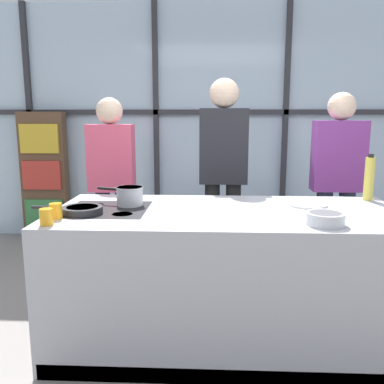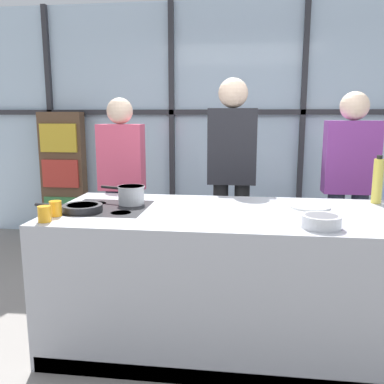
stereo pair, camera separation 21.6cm
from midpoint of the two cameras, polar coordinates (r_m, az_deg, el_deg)
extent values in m
plane|color=gray|center=(2.95, 6.80, -19.92)|extent=(18.00, 18.00, 0.00)
cube|color=silver|center=(4.95, 7.44, 9.44)|extent=(6.40, 0.04, 2.80)
cube|color=#2D2D33|center=(4.90, 7.48, 11.07)|extent=(6.40, 0.06, 0.06)
cube|color=#2D2D33|center=(5.41, -18.09, 9.11)|extent=(0.06, 0.06, 2.80)
cube|color=#2D2D33|center=(4.96, -1.59, 9.53)|extent=(0.06, 0.06, 2.80)
cube|color=#2D2D33|center=(4.96, 16.46, 9.10)|extent=(0.06, 0.06, 2.80)
cube|color=brown|center=(5.26, -16.43, 2.29)|extent=(0.54, 0.16, 1.54)
cube|color=#3D8447|center=(5.26, -16.60, -2.52)|extent=(0.46, 0.03, 0.34)
cube|color=red|center=(5.17, -16.87, 2.48)|extent=(0.46, 0.03, 0.34)
cube|color=gold|center=(5.13, -17.13, 7.26)|extent=(0.46, 0.03, 0.34)
cube|color=#A8AAB2|center=(2.75, 7.01, -11.84)|extent=(2.25, 1.00, 0.90)
cube|color=black|center=(2.72, -9.47, -2.33)|extent=(0.52, 0.52, 0.01)
cube|color=black|center=(2.51, 6.71, -24.55)|extent=(2.20, 0.03, 0.10)
cylinder|color=#38383D|center=(2.65, -12.84, -2.78)|extent=(0.13, 0.13, 0.01)
cylinder|color=#38383D|center=(2.57, -7.60, -2.99)|extent=(0.13, 0.13, 0.01)
cylinder|color=#38383D|center=(2.88, -11.15, -1.65)|extent=(0.13, 0.13, 0.01)
cylinder|color=#38383D|center=(2.81, -6.31, -1.81)|extent=(0.13, 0.13, 0.01)
cylinder|color=#232838|center=(3.84, -6.66, -5.82)|extent=(0.13, 0.13, 0.83)
cylinder|color=#232838|center=(3.88, -9.30, -5.68)|extent=(0.13, 0.13, 0.83)
cube|color=#DB4C6B|center=(3.72, -8.27, 4.81)|extent=(0.41, 0.18, 0.60)
sphere|color=beige|center=(3.71, -8.44, 11.19)|extent=(0.23, 0.23, 0.23)
cylinder|color=black|center=(3.72, 8.58, -5.76)|extent=(0.13, 0.13, 0.91)
cylinder|color=black|center=(3.72, 5.65, -5.69)|extent=(0.13, 0.13, 0.91)
cube|color=#232328|center=(3.58, 7.40, 6.34)|extent=(0.42, 0.19, 0.65)
sphere|color=beige|center=(3.57, 7.58, 13.61)|extent=(0.25, 0.25, 0.25)
cylinder|color=#232838|center=(3.89, 23.62, -6.29)|extent=(0.14, 0.14, 0.85)
cylinder|color=#232838|center=(3.84, 20.78, -6.30)|extent=(0.14, 0.14, 0.85)
cube|color=#7A3384|center=(3.72, 22.99, 4.51)|extent=(0.44, 0.20, 0.61)
sphere|color=beige|center=(3.71, 23.47, 11.02)|extent=(0.24, 0.24, 0.24)
cylinder|color=#232326|center=(2.64, -12.86, -2.23)|extent=(0.25, 0.25, 0.04)
cylinder|color=#B26B2D|center=(2.64, -12.88, -1.86)|extent=(0.20, 0.20, 0.01)
cylinder|color=#232326|center=(2.73, -17.24, -1.78)|extent=(0.20, 0.03, 0.02)
cylinder|color=silver|center=(2.80, -6.34, -0.46)|extent=(0.18, 0.18, 0.13)
cylinder|color=silver|center=(2.78, -6.36, 0.74)|extent=(0.18, 0.18, 0.01)
cylinder|color=black|center=(2.88, -9.21, 0.61)|extent=(0.16, 0.07, 0.02)
cylinder|color=white|center=(2.83, 18.32, -1.95)|extent=(0.27, 0.27, 0.01)
cylinder|color=silver|center=(2.34, 20.23, -3.94)|extent=(0.21, 0.21, 0.07)
cylinder|color=#4C4C51|center=(2.34, 20.27, -3.25)|extent=(0.17, 0.17, 0.01)
cylinder|color=#E0CC4C|center=(3.12, 26.44, 1.35)|extent=(0.07, 0.07, 0.31)
cylinder|color=black|center=(3.10, 26.69, 4.39)|extent=(0.04, 0.04, 0.02)
cylinder|color=orange|center=(2.43, -17.65, -2.98)|extent=(0.07, 0.07, 0.09)
cylinder|color=orange|center=(2.56, -16.34, -2.26)|extent=(0.07, 0.07, 0.09)
camera|label=1|loc=(0.11, -87.70, 0.43)|focal=38.00mm
camera|label=2|loc=(0.11, 92.30, -0.43)|focal=38.00mm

